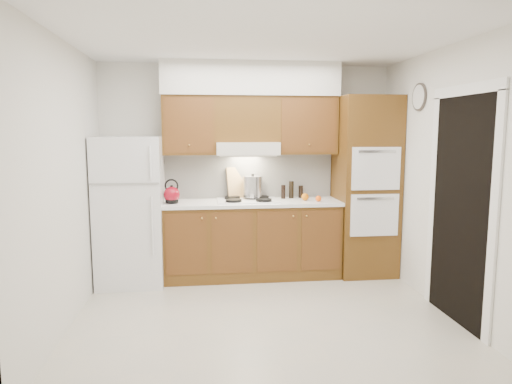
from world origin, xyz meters
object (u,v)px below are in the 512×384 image
Objects in this scene: kettle at (172,195)px; fridge at (131,211)px; stock_pot at (253,187)px; oven_cabinet at (365,186)px.

fridge is at bearing -174.23° from kettle.
kettle is (0.47, -0.01, 0.18)m from fridge.
oven_cabinet is at bearing -6.41° from stock_pot.
oven_cabinet is at bearing 8.25° from kettle.
oven_cabinet is (2.85, 0.03, 0.24)m from fridge.
fridge is 0.51m from kettle.
stock_pot is (1.45, 0.19, 0.24)m from fridge.
oven_cabinet is 11.66× the size of kettle.
oven_cabinet reaches higher than stock_pot.
fridge is at bearing -172.51° from stock_pot.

